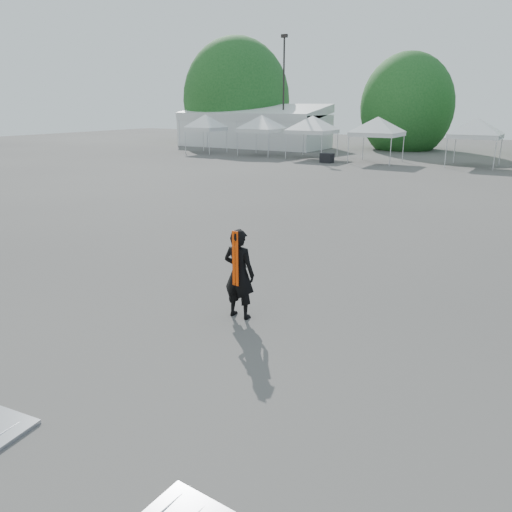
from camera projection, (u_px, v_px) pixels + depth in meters
The scene contains 12 objects.
ground at pixel (262, 292), 11.64m from camera, with size 120.00×120.00×0.00m, color #474442.
marquee at pixel (253, 127), 50.60m from camera, with size 15.00×6.25×4.23m.
light_pole_west at pixel (284, 87), 46.67m from camera, with size 0.60×0.25×10.30m.
tree_far_w at pixel (236, 101), 54.30m from camera, with size 4.80×4.80×7.30m.
tree_mid_w at pixel (407, 107), 47.10m from camera, with size 4.16×4.16×6.33m.
tent_a at pixel (205, 118), 44.04m from camera, with size 4.02×4.02×3.88m.
tent_b at pixel (262, 118), 41.74m from camera, with size 4.51×4.51×3.88m.
tent_c at pixel (313, 119), 39.63m from camera, with size 4.70×4.70×3.88m.
tent_d at pixel (378, 120), 36.53m from camera, with size 4.75×4.75×3.88m.
tent_e at pixel (477, 121), 34.20m from camera, with size 4.64×4.64×3.88m.
man at pixel (239, 274), 10.05m from camera, with size 0.69×0.47×1.87m.
crate_west at pixel (327, 158), 37.19m from camera, with size 0.89×0.69×0.69m, color black.
Camera 1 is at (5.57, -9.35, 4.22)m, focal length 35.00 mm.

